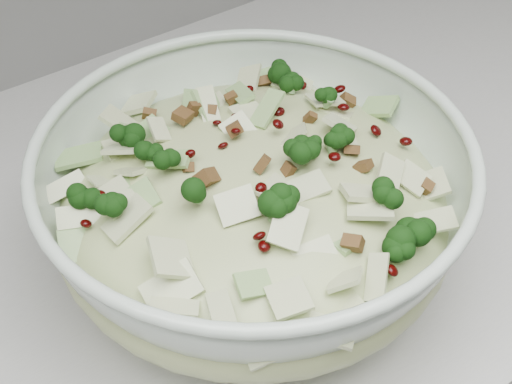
% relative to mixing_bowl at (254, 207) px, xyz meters
% --- Properties ---
extents(mixing_bowl, '(0.36, 0.36, 0.13)m').
position_rel_mixing_bowl_xyz_m(mixing_bowl, '(0.00, 0.00, 0.00)').
color(mixing_bowl, silver).
rests_on(mixing_bowl, counter).
extents(salad, '(0.33, 0.33, 0.13)m').
position_rel_mixing_bowl_xyz_m(salad, '(0.00, -0.00, 0.02)').
color(salad, '#C4CB8A').
rests_on(salad, mixing_bowl).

